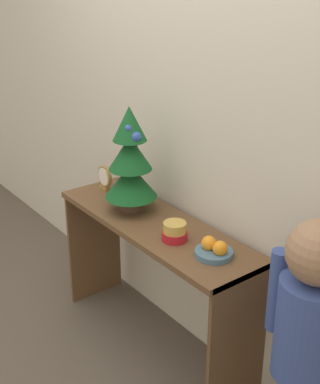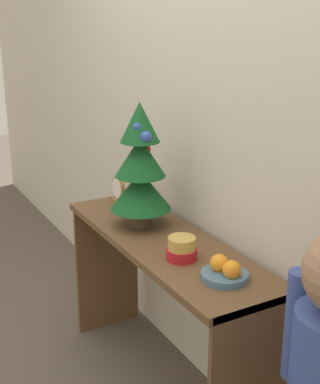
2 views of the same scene
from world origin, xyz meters
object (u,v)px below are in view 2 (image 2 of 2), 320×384
object	(u,v)px
singing_bowl	(182,249)
desk_clock	(118,190)
fruit_bowl	(225,272)
mini_tree	(140,167)

from	to	relation	value
singing_bowl	desk_clock	xyz separation A→B (m)	(-0.71, 0.06, 0.03)
fruit_bowl	desk_clock	bearing A→B (deg)	178.87
singing_bowl	desk_clock	size ratio (longest dim) A/B	0.86
mini_tree	singing_bowl	bearing A→B (deg)	-3.66
fruit_bowl	singing_bowl	bearing A→B (deg)	-168.36
fruit_bowl	singing_bowl	world-z (taller)	singing_bowl
mini_tree	singing_bowl	world-z (taller)	mini_tree
fruit_bowl	desk_clock	world-z (taller)	desk_clock
fruit_bowl	singing_bowl	distance (m)	0.22
mini_tree	fruit_bowl	bearing A→B (deg)	1.90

